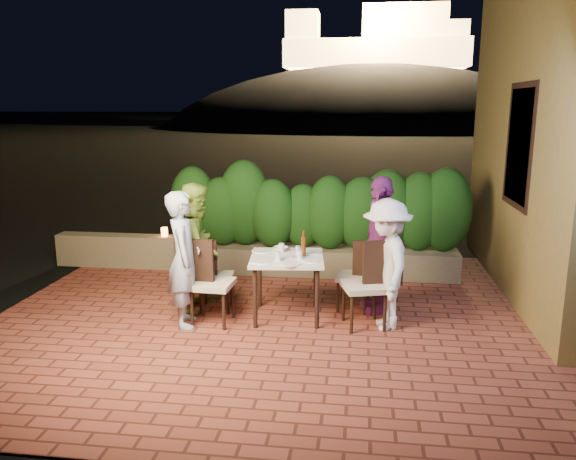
% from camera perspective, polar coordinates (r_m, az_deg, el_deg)
% --- Properties ---
extents(ground, '(400.00, 400.00, 0.00)m').
position_cam_1_polar(ground, '(6.44, -0.71, -10.44)').
color(ground, black).
rests_on(ground, ground).
extents(terrace_floor, '(7.00, 6.00, 0.15)m').
position_cam_1_polar(terrace_floor, '(6.91, -0.11, -9.25)').
color(terrace_floor, brown).
rests_on(terrace_floor, ground).
extents(window_pane, '(0.08, 1.00, 1.40)m').
position_cam_1_polar(window_pane, '(7.64, 22.64, 7.90)').
color(window_pane, black).
rests_on(window_pane, building_wall).
extents(window_frame, '(0.06, 1.15, 1.55)m').
position_cam_1_polar(window_frame, '(7.64, 22.57, 7.91)').
color(window_frame, black).
rests_on(window_frame, building_wall).
extents(planter, '(4.20, 0.55, 0.40)m').
position_cam_1_polar(planter, '(8.50, 2.83, -3.10)').
color(planter, '#6E6446').
rests_on(planter, ground).
extents(hedge, '(4.00, 0.70, 1.10)m').
position_cam_1_polar(hedge, '(8.33, 2.88, 1.87)').
color(hedge, '#153E10').
rests_on(hedge, planter).
extents(parapet, '(2.20, 0.30, 0.50)m').
position_cam_1_polar(parapet, '(9.22, -16.10, -2.03)').
color(parapet, '#6E6446').
rests_on(parapet, ground).
extents(hill, '(52.00, 40.00, 22.00)m').
position_cam_1_polar(hill, '(66.19, 8.49, 6.82)').
color(hill, black).
rests_on(hill, ground).
extents(fortress, '(26.00, 8.00, 8.00)m').
position_cam_1_polar(fortress, '(66.36, 8.92, 19.37)').
color(fortress, '#FFCC7A').
rests_on(fortress, hill).
extents(dining_table, '(0.94, 0.94, 0.75)m').
position_cam_1_polar(dining_table, '(6.72, -0.11, -5.81)').
color(dining_table, white).
rests_on(dining_table, ground).
extents(plate_nw, '(0.24, 0.24, 0.01)m').
position_cam_1_polar(plate_nw, '(6.40, -2.79, -3.20)').
color(plate_nw, white).
rests_on(plate_nw, dining_table).
extents(plate_sw, '(0.24, 0.24, 0.01)m').
position_cam_1_polar(plate_sw, '(6.86, -2.71, -2.13)').
color(plate_sw, white).
rests_on(plate_sw, dining_table).
extents(plate_ne, '(0.20, 0.20, 0.01)m').
position_cam_1_polar(plate_ne, '(6.43, 2.35, -3.13)').
color(plate_ne, white).
rests_on(plate_ne, dining_table).
extents(plate_se, '(0.23, 0.23, 0.01)m').
position_cam_1_polar(plate_se, '(6.80, 2.45, -2.25)').
color(plate_se, white).
rests_on(plate_se, dining_table).
extents(plate_centre, '(0.22, 0.22, 0.01)m').
position_cam_1_polar(plate_centre, '(6.62, -0.33, -2.67)').
color(plate_centre, white).
rests_on(plate_centre, dining_table).
extents(plate_front, '(0.23, 0.23, 0.01)m').
position_cam_1_polar(plate_front, '(6.29, 0.22, -3.48)').
color(plate_front, white).
rests_on(plate_front, dining_table).
extents(glass_nw, '(0.06, 0.06, 0.11)m').
position_cam_1_polar(glass_nw, '(6.43, -1.02, -2.67)').
color(glass_nw, silver).
rests_on(glass_nw, dining_table).
extents(glass_sw, '(0.07, 0.07, 0.11)m').
position_cam_1_polar(glass_sw, '(6.78, -0.67, -1.84)').
color(glass_sw, silver).
rests_on(glass_sw, dining_table).
extents(glass_ne, '(0.06, 0.06, 0.10)m').
position_cam_1_polar(glass_ne, '(6.49, 1.19, -2.56)').
color(glass_ne, silver).
rests_on(glass_ne, dining_table).
extents(glass_se, '(0.06, 0.06, 0.10)m').
position_cam_1_polar(glass_se, '(6.73, 1.02, -2.04)').
color(glass_se, silver).
rests_on(glass_se, dining_table).
extents(beer_bottle, '(0.06, 0.06, 0.31)m').
position_cam_1_polar(beer_bottle, '(6.60, 1.59, -1.38)').
color(beer_bottle, '#50290D').
rests_on(beer_bottle, dining_table).
extents(bowl, '(0.22, 0.22, 0.04)m').
position_cam_1_polar(bowl, '(6.89, -0.78, -1.91)').
color(bowl, white).
rests_on(bowl, dining_table).
extents(chair_left_front, '(0.49, 0.49, 1.00)m').
position_cam_1_polar(chair_left_front, '(6.56, -7.71, -5.25)').
color(chair_left_front, black).
rests_on(chair_left_front, ground).
extents(chair_left_back, '(0.45, 0.45, 0.88)m').
position_cam_1_polar(chair_left_back, '(7.00, -7.34, -4.59)').
color(chair_left_back, black).
rests_on(chair_left_back, ground).
extents(chair_right_front, '(0.58, 0.58, 1.01)m').
position_cam_1_polar(chair_right_front, '(6.47, 7.76, -5.49)').
color(chair_right_front, black).
rests_on(chair_right_front, ground).
extents(chair_right_back, '(0.46, 0.46, 0.88)m').
position_cam_1_polar(chair_right_back, '(7.00, 6.72, -4.57)').
color(chair_right_back, black).
rests_on(chair_right_back, ground).
extents(diner_blue, '(0.51, 0.65, 1.57)m').
position_cam_1_polar(diner_blue, '(6.49, -10.53, -2.94)').
color(diner_blue, '#A1B1CF').
rests_on(diner_blue, ground).
extents(diner_green, '(0.61, 0.78, 1.58)m').
position_cam_1_polar(diner_green, '(7.03, -9.16, -1.63)').
color(diner_green, '#8AB438').
rests_on(diner_green, ground).
extents(diner_white, '(0.69, 1.04, 1.49)m').
position_cam_1_polar(diner_white, '(6.41, 9.98, -3.47)').
color(diner_white, white).
rests_on(diner_white, ground).
extents(diner_purple, '(0.62, 1.05, 1.68)m').
position_cam_1_polar(diner_purple, '(6.89, 9.34, -1.48)').
color(diner_purple, '#7E2A7D').
rests_on(diner_purple, ground).
extents(parapet_lamp, '(0.10, 0.10, 0.14)m').
position_cam_1_polar(parapet_lamp, '(8.91, -12.44, -0.20)').
color(parapet_lamp, orange).
rests_on(parapet_lamp, parapet).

